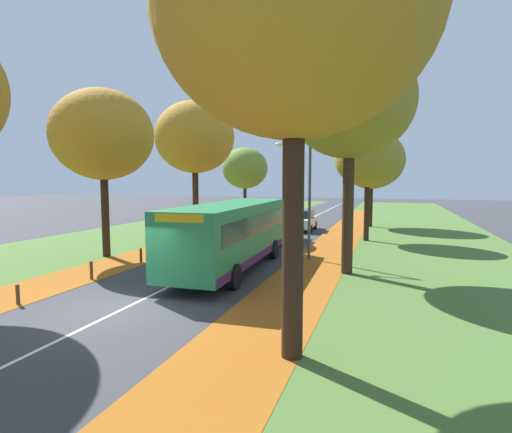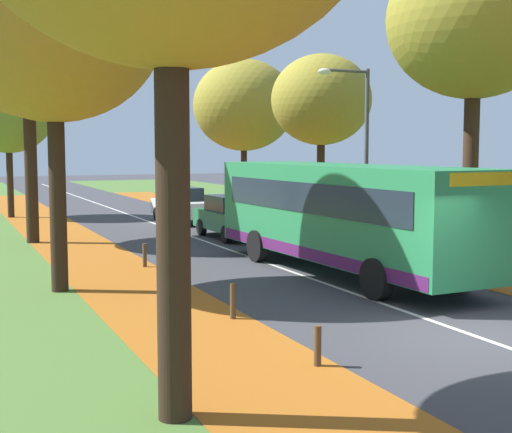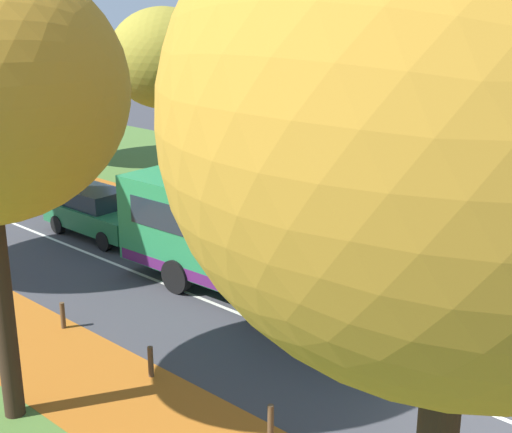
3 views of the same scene
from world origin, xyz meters
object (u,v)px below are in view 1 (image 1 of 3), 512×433
at_px(car_white_following, 303,220).
at_px(tree_right_mid, 368,157).
at_px(car_green_lead, 283,229).
at_px(bollard_third, 141,256).
at_px(bus, 233,232).
at_px(tree_left_far, 245,168).
at_px(bollard_second, 91,270).
at_px(tree_right_nearest, 295,10).
at_px(tree_right_near, 350,102).
at_px(bollard_fourth, 177,245).
at_px(tree_left_near, 103,135).
at_px(bollard_nearest, 18,294).
at_px(tree_left_mid, 195,137).
at_px(streetlamp_right, 303,186).
at_px(tree_right_far, 372,160).

bearing_deg(car_white_following, tree_right_mid, -37.92).
distance_m(car_green_lead, car_white_following, 6.21).
height_order(bollard_third, bus, bus).
xyz_separation_m(tree_left_far, tree_right_mid, (12.11, -9.61, 0.33)).
relative_size(bollard_second, bus, 0.07).
bearing_deg(car_green_lead, tree_left_far, 120.56).
distance_m(tree_left_far, bollard_third, 21.18).
xyz_separation_m(bollard_second, car_white_following, (4.91, 18.29, 0.44)).
relative_size(tree_left_far, tree_right_nearest, 0.69).
bearing_deg(tree_left_far, tree_right_mid, -38.43).
relative_size(tree_right_near, bollard_fourth, 14.12).
distance_m(bus, car_white_following, 14.69).
relative_size(tree_left_near, bollard_nearest, 13.24).
relative_size(tree_left_mid, bollard_fourth, 14.19).
relative_size(tree_right_nearest, bollard_nearest, 15.81).
bearing_deg(tree_right_near, tree_left_near, -179.55).
xyz_separation_m(tree_left_near, tree_left_mid, (0.47, 9.39, 0.79)).
relative_size(tree_left_far, tree_right_near, 0.74).
height_order(tree_left_mid, car_green_lead, tree_left_mid).
relative_size(tree_left_far, bollard_nearest, 10.94).
distance_m(tree_left_near, bollard_fourth, 7.09).
bearing_deg(car_white_following, streetlamp_right, -78.35).
relative_size(bus, car_white_following, 2.46).
bearing_deg(streetlamp_right, tree_right_near, -45.74).
bearing_deg(tree_left_near, car_white_following, 61.30).
height_order(streetlamp_right, car_green_lead, streetlamp_right).
height_order(tree_left_near, tree_right_near, tree_right_near).
bearing_deg(bus, tree_left_near, 174.79).
relative_size(tree_right_mid, car_green_lead, 1.77).
xyz_separation_m(tree_right_near, bus, (-5.00, -0.78, -5.59)).
relative_size(bollard_second, car_green_lead, 0.18).
bearing_deg(car_green_lead, tree_left_mid, 167.29).
height_order(bollard_third, car_green_lead, car_green_lead).
bearing_deg(tree_left_far, tree_left_mid, -90.84).
bearing_deg(car_white_following, bollard_fourth, -113.10).
distance_m(tree_left_near, bus, 8.83).
bearing_deg(tree_right_near, tree_left_far, 121.25).
relative_size(tree_left_far, bollard_fourth, 10.43).
relative_size(tree_right_mid, bollard_nearest, 11.40).
height_order(tree_left_mid, car_white_following, tree_left_mid).
bearing_deg(tree_right_near, bollard_nearest, -141.02).
relative_size(tree_left_mid, car_green_lead, 2.32).
relative_size(bollard_nearest, car_white_following, 0.15).
distance_m(tree_right_mid, bollard_nearest, 21.00).
xyz_separation_m(streetlamp_right, car_white_following, (-2.34, 11.34, -2.92)).
bearing_deg(tree_right_far, tree_right_mid, -89.22).
height_order(bollard_second, bollard_third, bollard_second).
xyz_separation_m(tree_left_mid, bollard_third, (2.27, -10.26, -6.78)).
distance_m(tree_left_far, tree_right_nearest, 30.65).
relative_size(tree_right_near, tree_right_mid, 1.30).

